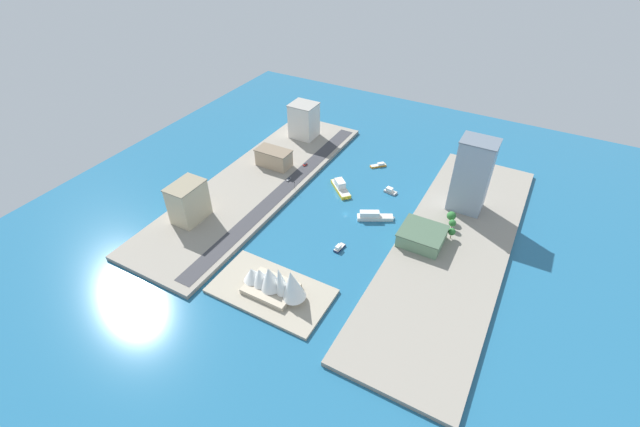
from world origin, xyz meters
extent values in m
plane|color=#23668E|center=(0.00, 0.00, 0.00)|extent=(440.00, 440.00, 0.00)
cube|color=gray|center=(-80.09, 0.00, 1.51)|extent=(70.00, 240.00, 3.02)
cube|color=gray|center=(80.09, 0.00, 1.51)|extent=(70.00, 240.00, 3.02)
cube|color=#A89E89|center=(5.15, 90.94, 1.00)|extent=(72.24, 40.12, 2.00)
cube|color=#38383D|center=(54.81, 0.00, 3.10)|extent=(12.29, 228.00, 0.15)
cube|color=silver|center=(-21.71, -4.57, 1.37)|extent=(25.79, 17.77, 2.75)
cone|color=silver|center=(-33.80, -11.09, 1.37)|extent=(3.35, 3.35, 2.47)
cube|color=white|center=(-17.97, -2.56, 4.75)|extent=(14.59, 10.83, 4.01)
cube|color=beige|center=(-21.71, -4.57, 2.80)|extent=(24.76, 17.06, 0.10)
cube|color=orange|center=(4.68, -73.10, 0.74)|extent=(12.65, 12.62, 1.48)
cone|color=orange|center=(9.85, -67.95, 0.74)|extent=(1.88, 1.88, 1.33)
cube|color=white|center=(2.96, -74.82, 2.31)|extent=(6.25, 6.24, 1.67)
cube|color=beige|center=(4.68, -73.10, 1.53)|extent=(12.15, 12.12, 0.10)
cube|color=#1E284C|center=(-13.53, 36.66, 0.75)|extent=(4.85, 9.91, 1.50)
cone|color=#1E284C|center=(-14.10, 31.52, 0.75)|extent=(1.49, 1.49, 1.35)
cube|color=white|center=(-13.35, 38.26, 2.73)|extent=(3.06, 4.52, 2.47)
cube|color=beige|center=(-13.53, 36.66, 1.55)|extent=(4.65, 9.51, 0.10)
cube|color=#999EA3|center=(-19.27, -41.34, 0.78)|extent=(10.69, 6.36, 1.56)
cone|color=#999EA3|center=(-24.63, -40.44, 0.78)|extent=(1.62, 1.62, 1.40)
cube|color=white|center=(-18.18, -41.52, 2.86)|extent=(5.54, 4.53, 2.59)
cube|color=beige|center=(-19.27, -41.34, 1.61)|extent=(10.26, 6.10, 0.10)
cube|color=yellow|center=(16.86, -25.27, 1.38)|extent=(24.59, 23.62, 2.75)
cone|color=yellow|center=(6.64, -15.77, 1.38)|extent=(3.50, 3.50, 2.48)
cube|color=white|center=(18.10, -26.42, 5.48)|extent=(11.56, 11.37, 5.46)
cube|color=beige|center=(16.86, -25.27, 2.80)|extent=(23.61, 22.67, 0.10)
cube|color=#C6B793|center=(93.32, 61.81, 17.10)|extent=(17.60, 25.09, 28.16)
cube|color=gray|center=(93.32, 61.81, 31.58)|extent=(18.31, 26.10, 0.80)
cube|color=tan|center=(81.36, -27.32, 10.02)|extent=(28.49, 15.13, 13.99)
cube|color=#7C6B55|center=(81.36, -27.32, 17.42)|extent=(29.63, 15.74, 0.80)
cube|color=silver|center=(85.92, -85.27, 18.74)|extent=(22.73, 20.69, 31.45)
cube|color=#9D9992|center=(85.92, -85.27, 34.87)|extent=(23.64, 21.51, 0.80)
cube|color=slate|center=(-60.03, 6.80, 7.70)|extent=(28.04, 25.76, 9.36)
cube|color=#47624A|center=(-60.03, 6.80, 12.79)|extent=(29.16, 26.79, 0.80)
cube|color=#8C9EB2|center=(-75.68, -46.41, 30.55)|extent=(24.12, 19.16, 55.05)
cube|color=slate|center=(-75.68, -46.41, 58.47)|extent=(25.08, 19.93, 0.80)
cylinder|color=black|center=(57.61, -38.38, 3.49)|extent=(0.28, 0.65, 0.64)
cylinder|color=black|center=(59.37, -38.47, 3.49)|extent=(0.28, 0.65, 0.64)
cylinder|color=black|center=(57.46, -41.44, 3.49)|extent=(0.28, 0.65, 0.64)
cylinder|color=black|center=(59.22, -41.53, 3.49)|extent=(0.28, 0.65, 0.64)
cube|color=red|center=(58.42, -39.95, 3.79)|extent=(2.18, 4.47, 0.80)
cube|color=#262D38|center=(58.40, -40.17, 4.45)|extent=(1.85, 2.54, 0.52)
cylinder|color=black|center=(57.61, -11.92, 3.49)|extent=(0.27, 0.65, 0.64)
cylinder|color=black|center=(59.14, -11.89, 3.49)|extent=(0.27, 0.65, 0.64)
cylinder|color=black|center=(57.70, -15.41, 3.49)|extent=(0.27, 0.65, 0.64)
cylinder|color=black|center=(59.23, -15.37, 3.49)|extent=(0.27, 0.65, 0.64)
cube|color=#B7B7BC|center=(58.42, -13.65, 3.83)|extent=(1.85, 5.03, 0.88)
cube|color=#262D38|center=(58.42, -13.90, 4.51)|extent=(1.59, 2.83, 0.47)
cylinder|color=black|center=(47.74, -5.76, 5.77)|extent=(0.18, 0.18, 5.50)
cube|color=black|center=(47.74, -5.76, 9.02)|extent=(0.36, 0.36, 1.00)
sphere|color=red|center=(47.74, -5.76, 9.37)|extent=(0.24, 0.24, 0.24)
sphere|color=yellow|center=(47.74, -5.76, 9.02)|extent=(0.24, 0.24, 0.24)
sphere|color=green|center=(47.74, -5.76, 8.67)|extent=(0.24, 0.24, 0.24)
cube|color=#BCAD93|center=(5.15, 90.94, 3.50)|extent=(30.12, 22.12, 3.00)
cone|color=white|center=(-10.46, 90.94, 14.67)|extent=(15.78, 13.92, 20.63)
cone|color=white|center=(-2.54, 90.94, 13.90)|extent=(11.09, 8.44, 18.89)
cone|color=white|center=(5.15, 90.94, 12.43)|extent=(14.86, 13.51, 16.07)
cone|color=white|center=(12.08, 90.94, 10.20)|extent=(13.13, 11.74, 12.01)
cone|color=white|center=(18.21, 90.94, 9.08)|extent=(13.25, 12.21, 9.82)
cylinder|color=brown|center=(-71.38, -23.78, 4.55)|extent=(0.50, 0.50, 3.05)
sphere|color=#2D7233|center=(-71.38, -23.78, 8.63)|extent=(6.39, 6.39, 6.39)
cylinder|color=brown|center=(-74.19, -16.16, 4.84)|extent=(0.50, 0.50, 3.64)
sphere|color=#2D7233|center=(-74.19, -16.16, 8.65)|extent=(4.97, 4.97, 4.97)
cylinder|color=brown|center=(-76.38, -6.64, 4.86)|extent=(0.50, 0.50, 3.67)
sphere|color=#2D7233|center=(-76.38, -6.64, 8.74)|extent=(5.10, 5.10, 5.10)
camera|label=1|loc=(-106.05, 231.44, 198.25)|focal=24.32mm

